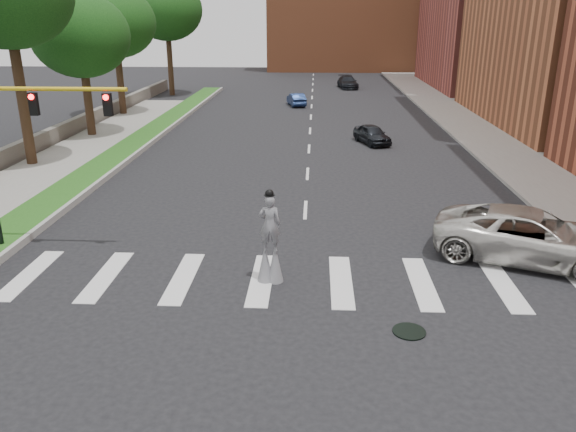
{
  "coord_description": "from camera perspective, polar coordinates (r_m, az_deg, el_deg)",
  "views": [
    {
      "loc": [
        0.37,
        -15.37,
        8.08
      ],
      "look_at": [
        -0.5,
        2.42,
        1.7
      ],
      "focal_mm": 35.0,
      "sensor_mm": 36.0,
      "label": 1
    }
  ],
  "objects": [
    {
      "name": "grass_median",
      "position": [
        38.15,
        -15.53,
        6.95
      ],
      "size": [
        2.0,
        60.0,
        0.25
      ],
      "primitive_type": "cube",
      "color": "#1F5117",
      "rests_on": "ground"
    },
    {
      "name": "car_mid",
      "position": [
        54.2,
        0.85,
        11.76
      ],
      "size": [
        2.06,
        3.79,
        1.18
      ],
      "primitive_type": "imported",
      "rotation": [
        0.0,
        0.0,
        3.38
      ],
      "color": "navy",
      "rests_on": "ground"
    },
    {
      "name": "car_far",
      "position": [
        68.06,
        6.09,
        13.36
      ],
      "size": [
        2.51,
        4.97,
        1.38
      ],
      "primitive_type": "imported",
      "rotation": [
        0.0,
        0.0,
        0.12
      ],
      "color": "black",
      "rests_on": "ground"
    },
    {
      "name": "stone_wall",
      "position": [
        41.89,
        -21.99,
        7.93
      ],
      "size": [
        0.5,
        56.0,
        1.1
      ],
      "primitive_type": "cube",
      "color": "#5F5A52",
      "rests_on": "ground"
    },
    {
      "name": "sidewalk_right",
      "position": [
        42.9,
        19.34,
        7.87
      ],
      "size": [
        5.0,
        90.0,
        0.18
      ],
      "primitive_type": "cube",
      "color": "gray",
      "rests_on": "ground"
    },
    {
      "name": "median_curb",
      "position": [
        37.83,
        -14.01,
        7.01
      ],
      "size": [
        0.2,
        60.0,
        0.28
      ],
      "primitive_type": "cube",
      "color": "#979792",
      "rests_on": "ground"
    },
    {
      "name": "manhole",
      "position": [
        15.83,
        12.2,
        -11.39
      ],
      "size": [
        0.9,
        0.9,
        0.04
      ],
      "primitive_type": "cylinder",
      "color": "black",
      "rests_on": "ground"
    },
    {
      "name": "suv_crossing",
      "position": [
        21.1,
        23.45,
        -1.89
      ],
      "size": [
        7.1,
        5.14,
        1.79
      ],
      "primitive_type": "imported",
      "rotation": [
        0.0,
        0.0,
        1.19
      ],
      "color": "beige",
      "rests_on": "ground"
    },
    {
      "name": "tree_4",
      "position": [
        50.27,
        -17.21,
        18.22
      ],
      "size": [
        6.65,
        6.65,
        10.36
      ],
      "color": "black",
      "rests_on": "ground"
    },
    {
      "name": "tree_5",
      "position": [
        62.47,
        -12.24,
        19.79
      ],
      "size": [
        7.33,
        7.33,
        11.77
      ],
      "color": "black",
      "rests_on": "ground"
    },
    {
      "name": "stilt_performer",
      "position": [
        17.71,
        -1.85,
        -2.94
      ],
      "size": [
        0.84,
        0.52,
        3.09
      ],
      "rotation": [
        0.0,
        0.0,
        3.14
      ],
      "color": "black",
      "rests_on": "ground"
    },
    {
      "name": "ground_plane",
      "position": [
        17.37,
        1.27,
        -8.02
      ],
      "size": [
        160.0,
        160.0,
        0.0
      ],
      "primitive_type": "plane",
      "color": "black",
      "rests_on": "ground"
    },
    {
      "name": "building_backdrop",
      "position": [
        93.54,
        6.64,
        20.14
      ],
      "size": [
        26.0,
        14.0,
        18.0
      ],
      "primitive_type": "cube",
      "color": "#AC5B36",
      "rests_on": "ground"
    },
    {
      "name": "sidewalk_left",
      "position": [
        30.47,
        -26.57,
        2.38
      ],
      "size": [
        4.0,
        60.0,
        0.18
      ],
      "primitive_type": "cube",
      "color": "gray",
      "rests_on": "ground"
    },
    {
      "name": "tree_3",
      "position": [
        41.57,
        -20.34,
        16.78
      ],
      "size": [
        6.52,
        6.52,
        9.6
      ],
      "color": "black",
      "rests_on": "ground"
    },
    {
      "name": "car_near",
      "position": [
        38.13,
        8.54,
        8.21
      ],
      "size": [
        2.61,
        3.92,
        1.24
      ],
      "primitive_type": "imported",
      "rotation": [
        0.0,
        0.0,
        0.35
      ],
      "color": "black",
      "rests_on": "ground"
    },
    {
      "name": "traffic_signal",
      "position": [
        21.35,
        -25.87,
        7.14
      ],
      "size": [
        5.3,
        0.23,
        6.2
      ],
      "color": "black",
      "rests_on": "ground"
    }
  ]
}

